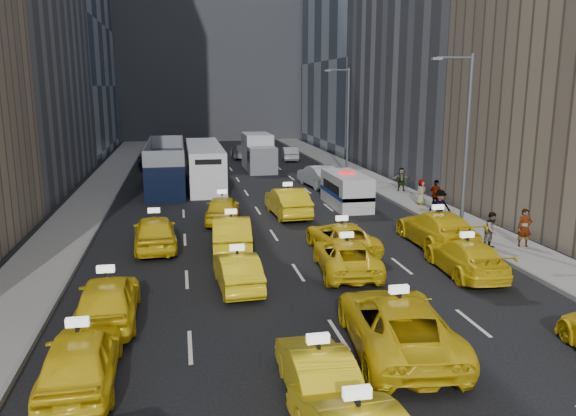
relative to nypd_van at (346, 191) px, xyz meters
name	(u,v)px	position (x,y,z in m)	size (l,w,h in m)	color
ground	(358,365)	(-5.69, -20.16, -1.02)	(160.00, 160.00, 0.00)	black
sidewalk_west	(91,200)	(-16.19, 4.84, -0.95)	(3.00, 90.00, 0.15)	gray
sidewalk_east	(390,189)	(4.81, 4.84, -0.95)	(3.00, 90.00, 0.15)	gray
curb_west	(114,199)	(-14.74, 4.84, -0.93)	(0.15, 90.00, 0.18)	slate
curb_east	(371,190)	(3.36, 4.84, -0.93)	(0.15, 90.00, 0.18)	slate
streetlight_near	(465,140)	(3.49, -8.16, 3.90)	(2.15, 0.22, 9.00)	#595B60
streetlight_far	(346,118)	(3.49, 11.84, 3.90)	(2.15, 0.22, 9.00)	#595B60
taxi_4	(80,359)	(-12.92, -19.88, -0.26)	(1.81, 4.49, 1.53)	yellow
taxi_5	(318,373)	(-7.19, -21.55, -0.35)	(1.43, 4.10, 1.35)	yellow
taxi_6	(397,324)	(-4.33, -19.50, -0.20)	(2.72, 5.90, 1.64)	yellow
taxi_8	(108,299)	(-12.71, -15.89, -0.23)	(1.87, 4.66, 1.59)	yellow
taxi_9	(237,270)	(-8.30, -13.48, -0.34)	(1.44, 4.14, 1.36)	yellow
taxi_10	(346,256)	(-3.75, -12.50, -0.34)	(2.27, 4.92, 1.37)	yellow
taxi_11	(466,257)	(0.95, -13.59, -0.31)	(2.00, 4.91, 1.42)	yellow
taxi_12	(155,232)	(-11.55, -7.52, -0.21)	(1.93, 4.79, 1.63)	yellow
taxi_13	(231,233)	(-8.05, -8.34, -0.22)	(1.70, 4.88, 1.61)	yellow
taxi_14	(341,237)	(-3.12, -9.66, -0.33)	(2.28, 4.95, 1.38)	yellow
taxi_15	(437,229)	(1.63, -9.52, -0.18)	(2.34, 5.77, 1.67)	yellow
taxi_16	(222,209)	(-8.04, -2.79, -0.26)	(1.80, 4.47, 1.52)	yellow
taxi_17	(288,202)	(-4.15, -1.91, -0.18)	(1.78, 5.09, 1.68)	yellow
nypd_van	(346,191)	(0.00, 0.00, 0.00)	(2.19, 5.32, 2.26)	silver
double_decker	(166,166)	(-11.31, 8.86, 0.67)	(3.33, 11.85, 3.41)	black
city_bus	(205,165)	(-8.43, 9.79, 0.52)	(3.92, 12.29, 3.12)	white
box_truck	(258,152)	(-3.21, 17.11, 0.57)	(2.64, 7.13, 3.23)	silver
misc_car_0	(318,176)	(0.03, 7.39, -0.19)	(1.76, 5.05, 1.66)	#B2B6BA
misc_car_1	(152,160)	(-12.83, 20.07, -0.30)	(2.39, 5.19, 1.44)	black
misc_car_2	(242,151)	(-3.77, 25.84, -0.26)	(2.12, 5.23, 1.52)	slate
misc_car_3	(205,153)	(-7.68, 24.65, -0.28)	(1.74, 4.32, 1.47)	black
misc_car_4	(290,154)	(0.89, 23.08, -0.31)	(1.50, 4.30, 1.42)	#9DA0A4
pedestrian_0	(525,228)	(5.34, -10.90, 0.02)	(0.65, 0.43, 1.79)	gray
pedestrian_1	(492,230)	(3.70, -10.87, -0.02)	(0.83, 0.45, 1.70)	gray
pedestrian_2	(440,207)	(3.53, -5.85, 0.05)	(1.19, 0.49, 1.84)	gray
pedestrian_3	(435,195)	(4.89, -2.46, 0.03)	(1.06, 0.48, 1.81)	gray
pedestrian_4	(421,192)	(4.65, -0.97, -0.06)	(0.79, 0.43, 1.62)	gray
pedestrian_5	(401,179)	(5.24, 3.74, -0.04)	(1.54, 0.44, 1.66)	gray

